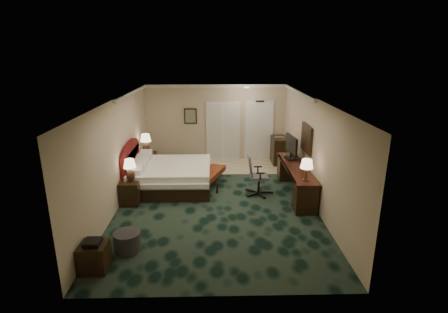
{
  "coord_description": "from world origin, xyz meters",
  "views": [
    {
      "loc": [
        -0.01,
        -8.53,
        3.87
      ],
      "look_at": [
        0.21,
        0.6,
        1.05
      ],
      "focal_mm": 28.0,
      "sensor_mm": 36.0,
      "label": 1
    }
  ],
  "objects_px": {
    "bed": "(172,176)",
    "lamp_far": "(146,144)",
    "bed_bench": "(211,178)",
    "nightstand_near": "(131,192)",
    "lamp_near": "(130,170)",
    "minibar": "(279,150)",
    "desk": "(295,180)",
    "nightstand_far": "(148,163)",
    "ottoman": "(127,241)",
    "desk_chair": "(259,175)",
    "tv": "(291,147)",
    "side_table": "(94,257)"
  },
  "relations": [
    {
      "from": "minibar",
      "to": "tv",
      "type": "bearing_deg",
      "value": -90.71
    },
    {
      "from": "bed_bench",
      "to": "desk",
      "type": "relative_size",
      "value": 0.49
    },
    {
      "from": "bed",
      "to": "desk",
      "type": "height_order",
      "value": "desk"
    },
    {
      "from": "nightstand_far",
      "to": "ottoman",
      "type": "xyz_separation_m",
      "value": [
        0.44,
        -4.69,
        -0.12
      ]
    },
    {
      "from": "desk",
      "to": "lamp_far",
      "type": "bearing_deg",
      "value": 156.55
    },
    {
      "from": "desk",
      "to": "tv",
      "type": "height_order",
      "value": "tv"
    },
    {
      "from": "tv",
      "to": "desk_chair",
      "type": "height_order",
      "value": "tv"
    },
    {
      "from": "nightstand_near",
      "to": "lamp_near",
      "type": "height_order",
      "value": "lamp_near"
    },
    {
      "from": "nightstand_near",
      "to": "nightstand_far",
      "type": "bearing_deg",
      "value": 89.77
    },
    {
      "from": "bed",
      "to": "bed_bench",
      "type": "bearing_deg",
      "value": 6.95
    },
    {
      "from": "nightstand_far",
      "to": "desk_chair",
      "type": "height_order",
      "value": "desk_chair"
    },
    {
      "from": "bed",
      "to": "tv",
      "type": "height_order",
      "value": "tv"
    },
    {
      "from": "bed",
      "to": "bed_bench",
      "type": "xyz_separation_m",
      "value": [
        1.13,
        0.14,
        -0.12
      ]
    },
    {
      "from": "ottoman",
      "to": "tv",
      "type": "xyz_separation_m",
      "value": [
        3.97,
        3.47,
        0.95
      ]
    },
    {
      "from": "bed",
      "to": "desk_chair",
      "type": "bearing_deg",
      "value": -11.67
    },
    {
      "from": "nightstand_far",
      "to": "desk_chair",
      "type": "relative_size",
      "value": 0.57
    },
    {
      "from": "desk",
      "to": "tv",
      "type": "bearing_deg",
      "value": 90.16
    },
    {
      "from": "lamp_near",
      "to": "minibar",
      "type": "relative_size",
      "value": 0.65
    },
    {
      "from": "nightstand_far",
      "to": "minibar",
      "type": "relative_size",
      "value": 0.69
    },
    {
      "from": "nightstand_far",
      "to": "desk_chair",
      "type": "distance_m",
      "value": 3.91
    },
    {
      "from": "nightstand_far",
      "to": "ottoman",
      "type": "relative_size",
      "value": 1.17
    },
    {
      "from": "lamp_near",
      "to": "lamp_far",
      "type": "height_order",
      "value": "lamp_far"
    },
    {
      "from": "ottoman",
      "to": "side_table",
      "type": "height_order",
      "value": "side_table"
    },
    {
      "from": "lamp_far",
      "to": "desk_chair",
      "type": "distance_m",
      "value": 3.95
    },
    {
      "from": "lamp_far",
      "to": "desk_chair",
      "type": "bearing_deg",
      "value": -29.19
    },
    {
      "from": "ottoman",
      "to": "desk",
      "type": "bearing_deg",
      "value": 34.81
    },
    {
      "from": "nightstand_near",
      "to": "tv",
      "type": "bearing_deg",
      "value": 15.51
    },
    {
      "from": "lamp_far",
      "to": "bed_bench",
      "type": "bearing_deg",
      "value": -31.16
    },
    {
      "from": "ottoman",
      "to": "desk",
      "type": "xyz_separation_m",
      "value": [
        3.97,
        2.76,
        0.2
      ]
    },
    {
      "from": "desk_chair",
      "to": "minibar",
      "type": "xyz_separation_m",
      "value": [
        1.03,
        2.75,
        -0.1
      ]
    },
    {
      "from": "side_table",
      "to": "lamp_far",
      "type": "bearing_deg",
      "value": 90.29
    },
    {
      "from": "nightstand_far",
      "to": "minibar",
      "type": "bearing_deg",
      "value": 10.63
    },
    {
      "from": "bed",
      "to": "nightstand_near",
      "type": "distance_m",
      "value": 1.4
    },
    {
      "from": "lamp_near",
      "to": "nightstand_far",
      "type": "bearing_deg",
      "value": 90.56
    },
    {
      "from": "bed",
      "to": "bed_bench",
      "type": "distance_m",
      "value": 1.15
    },
    {
      "from": "bed",
      "to": "lamp_far",
      "type": "height_order",
      "value": "lamp_far"
    },
    {
      "from": "nightstand_near",
      "to": "tv",
      "type": "xyz_separation_m",
      "value": [
        4.42,
        1.23,
        0.84
      ]
    },
    {
      "from": "lamp_far",
      "to": "ottoman",
      "type": "relative_size",
      "value": 1.19
    },
    {
      "from": "desk",
      "to": "tv",
      "type": "xyz_separation_m",
      "value": [
        -0.0,
        0.71,
        0.75
      ]
    },
    {
      "from": "lamp_far",
      "to": "side_table",
      "type": "height_order",
      "value": "lamp_far"
    },
    {
      "from": "lamp_far",
      "to": "nightstand_near",
      "type": "bearing_deg",
      "value": -89.54
    },
    {
      "from": "desk_chair",
      "to": "ottoman",
      "type": "bearing_deg",
      "value": -137.23
    },
    {
      "from": "lamp_far",
      "to": "tv",
      "type": "relative_size",
      "value": 0.72
    },
    {
      "from": "desk_chair",
      "to": "bed_bench",
      "type": "bearing_deg",
      "value": 153.75
    },
    {
      "from": "lamp_near",
      "to": "ottoman",
      "type": "height_order",
      "value": "lamp_near"
    },
    {
      "from": "bed_bench",
      "to": "ottoman",
      "type": "height_order",
      "value": "bed_bench"
    },
    {
      "from": "tv",
      "to": "minibar",
      "type": "bearing_deg",
      "value": 83.32
    },
    {
      "from": "nightstand_near",
      "to": "tv",
      "type": "height_order",
      "value": "tv"
    },
    {
      "from": "ottoman",
      "to": "desk_chair",
      "type": "distance_m",
      "value": 4.07
    },
    {
      "from": "nightstand_far",
      "to": "bed_bench",
      "type": "xyz_separation_m",
      "value": [
        2.07,
        -1.27,
        -0.09
      ]
    }
  ]
}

